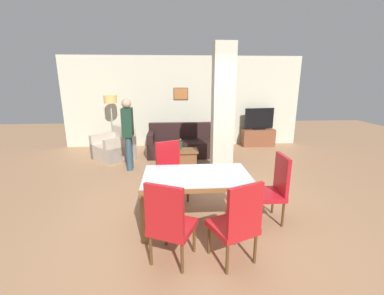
{
  "coord_description": "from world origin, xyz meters",
  "views": [
    {
      "loc": [
        -0.31,
        -3.34,
        2.04
      ],
      "look_at": [
        0.0,
        0.9,
        0.9
      ],
      "focal_mm": 24.0,
      "sensor_mm": 36.0,
      "label": 1
    }
  ],
  "objects_px": {
    "dining_chair_far_left": "(171,169)",
    "coffee_table": "(184,158)",
    "floor_lamp": "(111,104)",
    "dining_chair_near_left": "(169,222)",
    "bottle": "(180,145)",
    "dining_chair_head_right": "(273,187)",
    "standing_person": "(128,130)",
    "sofa": "(186,144)",
    "tv_screen": "(259,119)",
    "dining_table": "(197,185)",
    "dining_chair_near_right": "(237,221)",
    "tv_stand": "(258,137)",
    "armchair": "(115,148)"
  },
  "relations": [
    {
      "from": "dining_chair_far_left",
      "to": "coffee_table",
      "type": "bearing_deg",
      "value": -124.28
    },
    {
      "from": "floor_lamp",
      "to": "dining_chair_near_left",
      "type": "bearing_deg",
      "value": -70.97
    },
    {
      "from": "bottle",
      "to": "floor_lamp",
      "type": "relative_size",
      "value": 0.15
    },
    {
      "from": "dining_chair_head_right",
      "to": "standing_person",
      "type": "height_order",
      "value": "standing_person"
    },
    {
      "from": "dining_chair_head_right",
      "to": "floor_lamp",
      "type": "height_order",
      "value": "floor_lamp"
    },
    {
      "from": "coffee_table",
      "to": "sofa",
      "type": "bearing_deg",
      "value": 84.51
    },
    {
      "from": "dining_chair_head_right",
      "to": "tv_screen",
      "type": "distance_m",
      "value": 4.5
    },
    {
      "from": "dining_chair_far_left",
      "to": "dining_chair_head_right",
      "type": "bearing_deg",
      "value": 126.47
    },
    {
      "from": "dining_table",
      "to": "floor_lamp",
      "type": "distance_m",
      "value": 4.65
    },
    {
      "from": "bottle",
      "to": "dining_chair_far_left",
      "type": "bearing_deg",
      "value": -97.23
    },
    {
      "from": "dining_chair_near_left",
      "to": "dining_chair_near_right",
      "type": "distance_m",
      "value": 0.75
    },
    {
      "from": "bottle",
      "to": "tv_stand",
      "type": "bearing_deg",
      "value": 35.45
    },
    {
      "from": "dining_chair_far_left",
      "to": "tv_screen",
      "type": "distance_m",
      "value": 4.4
    },
    {
      "from": "tv_stand",
      "to": "floor_lamp",
      "type": "xyz_separation_m",
      "value": [
        -4.39,
        -0.22,
        1.08
      ]
    },
    {
      "from": "dining_chair_far_left",
      "to": "dining_chair_near_right",
      "type": "bearing_deg",
      "value": 89.7
    },
    {
      "from": "armchair",
      "to": "tv_screen",
      "type": "distance_m",
      "value": 4.34
    },
    {
      "from": "dining_table",
      "to": "dining_chair_far_left",
      "type": "bearing_deg",
      "value": 113.55
    },
    {
      "from": "dining_chair_far_left",
      "to": "tv_screen",
      "type": "bearing_deg",
      "value": -151.34
    },
    {
      "from": "dining_chair_head_right",
      "to": "sofa",
      "type": "distance_m",
      "value": 3.67
    },
    {
      "from": "floor_lamp",
      "to": "coffee_table",
      "type": "bearing_deg",
      "value": -39.38
    },
    {
      "from": "dining_chair_near_left",
      "to": "bottle",
      "type": "xyz_separation_m",
      "value": [
        0.22,
        3.39,
        -0.01
      ]
    },
    {
      "from": "dining_chair_near_right",
      "to": "standing_person",
      "type": "height_order",
      "value": "standing_person"
    },
    {
      "from": "tv_screen",
      "to": "standing_person",
      "type": "bearing_deg",
      "value": 20.77
    },
    {
      "from": "dining_chair_near_left",
      "to": "dining_chair_near_right",
      "type": "height_order",
      "value": "same"
    },
    {
      "from": "dining_table",
      "to": "bottle",
      "type": "xyz_separation_m",
      "value": [
        -0.16,
        2.56,
        -0.07
      ]
    },
    {
      "from": "dining_chair_head_right",
      "to": "coffee_table",
      "type": "distance_m",
      "value": 2.74
    },
    {
      "from": "dining_chair_far_left",
      "to": "tv_screen",
      "type": "xyz_separation_m",
      "value": [
        2.69,
        3.47,
        0.32
      ]
    },
    {
      "from": "dining_chair_near_right",
      "to": "bottle",
      "type": "xyz_separation_m",
      "value": [
        -0.53,
        3.44,
        -0.01
      ]
    },
    {
      "from": "armchair",
      "to": "tv_stand",
      "type": "bearing_deg",
      "value": -117.4
    },
    {
      "from": "bottle",
      "to": "floor_lamp",
      "type": "bearing_deg",
      "value": 141.26
    },
    {
      "from": "dining_chair_far_left",
      "to": "dining_chair_near_left",
      "type": "xyz_separation_m",
      "value": [
        -0.0,
        -1.68,
        0.0
      ]
    },
    {
      "from": "dining_table",
      "to": "armchair",
      "type": "height_order",
      "value": "armchair"
    },
    {
      "from": "coffee_table",
      "to": "bottle",
      "type": "bearing_deg",
      "value": 128.99
    },
    {
      "from": "dining_table",
      "to": "bottle",
      "type": "distance_m",
      "value": 2.57
    },
    {
      "from": "dining_chair_far_left",
      "to": "armchair",
      "type": "xyz_separation_m",
      "value": [
        -1.49,
        2.41,
        -0.24
      ]
    },
    {
      "from": "dining_chair_near_left",
      "to": "coffee_table",
      "type": "relative_size",
      "value": 1.57
    },
    {
      "from": "sofa",
      "to": "armchair",
      "type": "distance_m",
      "value": 1.91
    },
    {
      "from": "dining_table",
      "to": "dining_chair_far_left",
      "type": "relative_size",
      "value": 1.5
    },
    {
      "from": "armchair",
      "to": "dining_chair_near_left",
      "type": "bearing_deg",
      "value": 158.36
    },
    {
      "from": "armchair",
      "to": "dining_table",
      "type": "bearing_deg",
      "value": 168.05
    },
    {
      "from": "sofa",
      "to": "armchair",
      "type": "height_order",
      "value": "sofa"
    },
    {
      "from": "dining_table",
      "to": "coffee_table",
      "type": "height_order",
      "value": "dining_table"
    },
    {
      "from": "armchair",
      "to": "floor_lamp",
      "type": "relative_size",
      "value": 0.77
    },
    {
      "from": "dining_chair_near_right",
      "to": "standing_person",
      "type": "xyz_separation_m",
      "value": [
        -1.7,
        3.28,
        0.41
      ]
    },
    {
      "from": "tv_stand",
      "to": "floor_lamp",
      "type": "relative_size",
      "value": 0.62
    },
    {
      "from": "dining_chair_near_right",
      "to": "dining_chair_far_left",
      "type": "bearing_deg",
      "value": 90.29
    },
    {
      "from": "dining_chair_near_right",
      "to": "floor_lamp",
      "type": "relative_size",
      "value": 0.63
    },
    {
      "from": "bottle",
      "to": "floor_lamp",
      "type": "xyz_separation_m",
      "value": [
        -1.91,
        1.54,
        0.83
      ]
    },
    {
      "from": "sofa",
      "to": "dining_chair_near_right",
      "type": "bearing_deg",
      "value": 94.42
    },
    {
      "from": "dining_chair_near_left",
      "to": "floor_lamp",
      "type": "distance_m",
      "value": 5.27
    }
  ]
}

